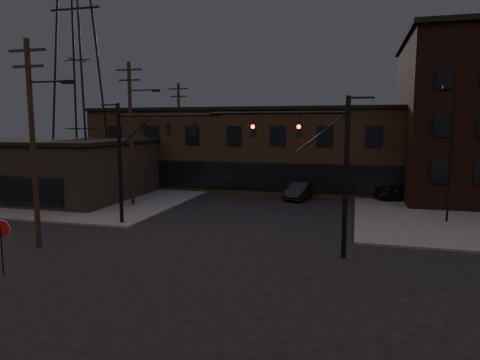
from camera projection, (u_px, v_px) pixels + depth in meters
The scene contains 15 objects.
ground at pixel (189, 276), 18.81m from camera, with size 140.00×140.00×0.00m, color black.
sidewalk_nw at pixel (74, 186), 45.57m from camera, with size 30.00×30.00×0.15m, color #474744.
building_row at pixel (288, 150), 45.09m from camera, with size 40.00×12.00×8.00m, color #4A3727.
building_left at pixel (50, 170), 38.99m from camera, with size 16.00×12.00×5.00m, color black.
traffic_signal_near at pixel (323, 159), 21.09m from camera, with size 7.12×0.24×8.00m.
traffic_signal_far at pixel (137, 150), 27.56m from camera, with size 7.12×0.24×8.00m.
stop_sign at pixel (1, 234), 18.75m from camera, with size 0.72×0.33×2.48m.
utility_pole_near at pixel (34, 139), 22.42m from camera, with size 3.70×0.28×11.00m.
utility_pole_mid at pixel (132, 131), 34.13m from camera, with size 3.70×0.28×11.50m.
utility_pole_far at pixel (179, 132), 45.93m from camera, with size 2.20×0.28×11.00m.
transmission_tower at pixel (77, 60), 39.10m from camera, with size 7.00×7.00×25.00m, color black, non-canonical shape.
lot_light_a at pixel (452, 142), 28.12m from camera, with size 1.50×0.28×9.14m.
parked_car_lot_a at pixel (400, 192), 36.88m from camera, with size 1.67×4.15×1.41m, color black.
parked_car_lot_b at pixel (475, 201), 32.84m from camera, with size 1.91×4.69×1.36m, color #BABABC.
car_crossing at pixel (300, 191), 38.18m from camera, with size 1.60×4.59×1.51m, color black.
Camera 1 is at (6.93, -16.88, 6.63)m, focal length 32.00 mm.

